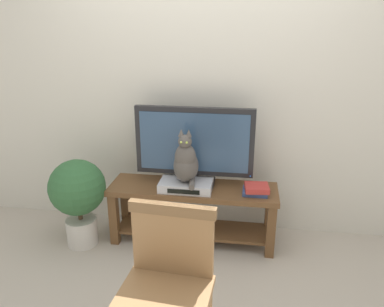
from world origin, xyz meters
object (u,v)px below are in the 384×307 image
wooden_chair (166,279)px  potted_plant (78,194)px  tv (194,144)px  media_box (186,185)px  book_stack (256,189)px  cat (186,162)px  tv_stand (193,204)px

wooden_chair → potted_plant: 1.40m
tv → wooden_chair: bearing=-88.0°
media_box → book_stack: bearing=-0.5°
tv → media_box: bearing=-111.7°
cat → wooden_chair: bearing=-85.5°
media_box → wooden_chair: 1.17m
media_box → wooden_chair: (0.09, -1.17, -0.00)m
tv → book_stack: tv is taller
book_stack → potted_plant: size_ratio=0.28×
cat → potted_plant: 0.92m
cat → tv: bearing=70.6°
tv_stand → cat: (-0.05, -0.06, 0.40)m
tv → book_stack: size_ratio=4.61×
media_box → potted_plant: potted_plant is taller
wooden_chair → potted_plant: bearing=133.2°
potted_plant → wooden_chair: bearing=-46.8°
tv → wooden_chair: 1.33m
wooden_chair → potted_plant: size_ratio=1.20×
cat → book_stack: cat is taller
wooden_chair → tv_stand: bearing=92.1°
tv → cat: size_ratio=2.17×
tv → potted_plant: (-0.91, -0.27, -0.38)m
book_stack → tv: bearing=166.1°
tv → potted_plant: bearing=-163.3°
tv → tv_stand: bearing=-90.0°
tv_stand → cat: size_ratio=3.11×
media_box → tv_stand: bearing=45.7°
media_box → tv: bearing=68.3°
tv_stand → book_stack: size_ratio=6.61×
tv → media_box: tv is taller
cat → book_stack: 0.59m
tv_stand → wooden_chair: wooden_chair is taller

